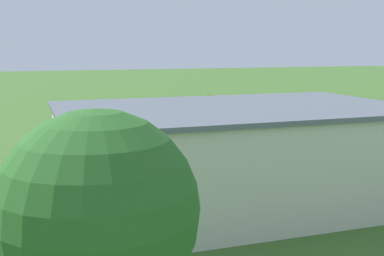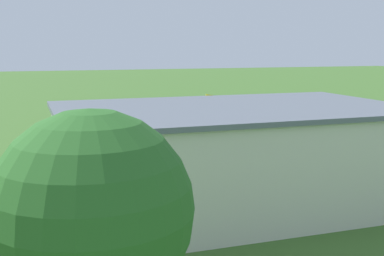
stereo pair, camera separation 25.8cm
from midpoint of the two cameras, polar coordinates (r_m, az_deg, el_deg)
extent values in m
plane|color=#3D6628|center=(66.70, -4.40, -1.23)|extent=(400.00, 400.00, 0.00)
cube|color=beige|center=(38.75, 4.63, -3.41)|extent=(26.16, 16.04, 7.39)
cube|color=slate|center=(38.09, 4.70, 2.27)|extent=(26.76, 16.65, 0.35)
cube|color=#384251|center=(46.16, 0.55, -2.15)|extent=(9.13, 0.20, 6.06)
cylinder|color=yellow|center=(62.25, -0.06, 1.79)|extent=(5.88, 1.71, 2.21)
cone|color=black|center=(61.06, -2.71, 1.00)|extent=(0.92, 0.83, 0.86)
cube|color=yellow|center=(62.02, -0.59, 1.49)|extent=(2.59, 9.58, 0.43)
cube|color=yellow|center=(61.59, -1.12, 2.65)|extent=(2.59, 9.58, 0.43)
cube|color=yellow|center=(63.09, 1.81, 3.29)|extent=(1.35, 0.26, 1.50)
cube|color=yellow|center=(63.31, 1.97, 2.40)|extent=(1.19, 2.69, 0.27)
cylinder|color=black|center=(63.17, -0.68, 0.65)|extent=(0.65, 0.21, 0.64)
cylinder|color=black|center=(61.48, 0.08, 0.41)|extent=(0.65, 0.21, 0.64)
cylinder|color=#332D28|center=(64.54, -2.00, 2.38)|extent=(0.38, 0.12, 1.39)
cylinder|color=#332D28|center=(59.10, 0.39, 1.73)|extent=(0.38, 0.12, 1.39)
cube|color=#1E6B38|center=(55.77, 9.99, -2.77)|extent=(2.18, 4.25, 0.66)
cube|color=#2D3842|center=(55.65, 10.01, -2.14)|extent=(1.80, 2.43, 0.58)
cylinder|color=black|center=(54.98, 11.43, -3.35)|extent=(0.28, 0.66, 0.64)
cylinder|color=black|center=(54.24, 9.70, -3.47)|extent=(0.28, 0.66, 0.64)
cylinder|color=black|center=(57.44, 10.25, -2.76)|extent=(0.28, 0.66, 0.64)
cylinder|color=black|center=(56.74, 8.58, -2.87)|extent=(0.28, 0.66, 0.64)
cube|color=orange|center=(49.42, -14.29, -4.49)|extent=(1.70, 4.22, 0.67)
cube|color=#2D3842|center=(49.27, -14.32, -3.74)|extent=(1.49, 2.37, 0.65)
cylinder|color=black|center=(48.19, -13.13, -5.21)|extent=(0.22, 0.64, 0.64)
cylinder|color=black|center=(48.06, -15.13, -5.33)|extent=(0.22, 0.64, 0.64)
cylinder|color=black|center=(50.95, -13.47, -4.43)|extent=(0.22, 0.64, 0.64)
cylinder|color=black|center=(50.83, -15.35, -4.54)|extent=(0.22, 0.64, 0.64)
cylinder|color=orange|center=(57.99, 0.82, -2.43)|extent=(0.45, 0.45, 0.77)
cylinder|color=orange|center=(57.86, 0.83, -1.80)|extent=(0.54, 0.54, 0.54)
sphere|color=beige|center=(57.78, 0.83, -1.43)|extent=(0.21, 0.21, 0.21)
cylinder|color=#33723F|center=(57.11, 5.91, -2.66)|extent=(0.45, 0.45, 0.78)
cylinder|color=beige|center=(56.97, 5.93, -2.00)|extent=(0.53, 0.53, 0.55)
sphere|color=brown|center=(56.90, 5.93, -1.62)|extent=(0.21, 0.21, 0.21)
sphere|color=#286023|center=(16.88, -11.25, -9.34)|extent=(6.82, 6.82, 6.82)
camera|label=1|loc=(0.13, -90.13, -0.02)|focal=46.26mm
camera|label=2|loc=(0.13, 89.87, 0.02)|focal=46.26mm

